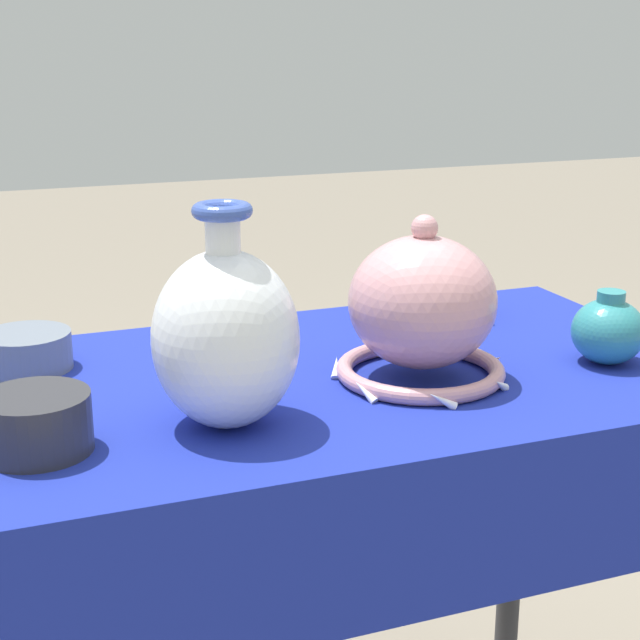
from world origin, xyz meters
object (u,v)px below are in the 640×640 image
(mosaic_tile_box, at_px, (430,290))
(jar_round_ochre, at_px, (228,316))
(vase_tall_bulbous, at_px, (226,336))
(pot_squat_slate, at_px, (27,351))
(jar_round_teal, at_px, (608,331))
(vase_dome_bell, at_px, (422,312))
(pot_squat_charcoal, at_px, (36,423))

(mosaic_tile_box, bearing_deg, jar_round_ochre, -164.71)
(vase_tall_bulbous, relative_size, mosaic_tile_box, 1.86)
(vase_tall_bulbous, bearing_deg, mosaic_tile_box, 36.64)
(pot_squat_slate, bearing_deg, jar_round_teal, -19.17)
(mosaic_tile_box, relative_size, pot_squat_slate, 1.16)
(vase_dome_bell, relative_size, mosaic_tile_box, 1.70)
(vase_dome_bell, bearing_deg, jar_round_teal, -7.87)
(vase_tall_bulbous, relative_size, pot_squat_charcoal, 2.15)
(vase_tall_bulbous, distance_m, jar_round_ochre, 0.29)
(jar_round_teal, height_order, pot_squat_slate, jar_round_teal)
(pot_squat_charcoal, xyz_separation_m, pot_squat_slate, (0.01, 0.29, -0.01))
(mosaic_tile_box, relative_size, pot_squat_charcoal, 1.15)
(pot_squat_slate, bearing_deg, jar_round_ochre, -3.35)
(pot_squat_charcoal, bearing_deg, jar_round_ochre, 42.66)
(vase_dome_bell, bearing_deg, pot_squat_slate, 155.11)
(vase_dome_bell, relative_size, pot_squat_charcoal, 1.96)
(jar_round_teal, relative_size, pot_squat_slate, 0.84)
(vase_dome_bell, height_order, mosaic_tile_box, vase_dome_bell)
(jar_round_teal, bearing_deg, mosaic_tile_box, 113.38)
(vase_tall_bulbous, relative_size, jar_round_ochre, 2.29)
(jar_round_ochre, relative_size, jar_round_teal, 1.11)
(vase_tall_bulbous, relative_size, jar_round_teal, 2.55)
(vase_dome_bell, height_order, pot_squat_slate, vase_dome_bell)
(vase_dome_bell, distance_m, jar_round_teal, 0.28)
(vase_tall_bulbous, xyz_separation_m, mosaic_tile_box, (0.43, 0.32, -0.06))
(pot_squat_charcoal, bearing_deg, mosaic_tile_box, 26.17)
(vase_dome_bell, bearing_deg, vase_tall_bulbous, -167.27)
(vase_tall_bulbous, relative_size, pot_squat_slate, 2.15)
(jar_round_ochre, bearing_deg, vase_tall_bulbous, -105.95)
(vase_dome_bell, height_order, jar_round_ochre, vase_dome_bell)
(pot_squat_charcoal, distance_m, jar_round_teal, 0.78)
(pot_squat_slate, bearing_deg, pot_squat_charcoal, -92.87)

